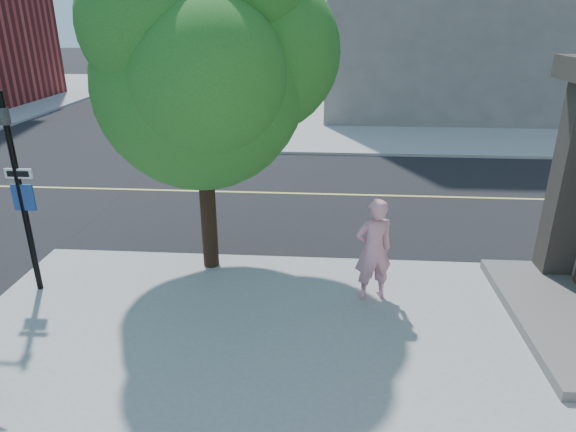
{
  "coord_description": "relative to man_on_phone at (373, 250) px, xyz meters",
  "views": [
    {
      "loc": [
        5.04,
        -9.96,
        5.11
      ],
      "look_at": [
        4.36,
        -0.53,
        1.3
      ],
      "focal_mm": 31.56,
      "sensor_mm": 36.0,
      "label": 1
    }
  ],
  "objects": [
    {
      "name": "man_on_phone",
      "position": [
        0.0,
        0.0,
        0.0
      ],
      "size": [
        0.82,
        0.66,
        1.97
      ],
      "primitive_type": "imported",
      "rotation": [
        0.0,
        0.0,
        3.44
      ],
      "color": "pink",
      "rests_on": "sidewalk_se"
    },
    {
      "name": "street_tree",
      "position": [
        -3.16,
        1.08,
        3.22
      ],
      "size": [
        4.91,
        4.46,
        6.51
      ],
      "rotation": [
        0.0,
        0.0,
        -0.11
      ],
      "color": "black",
      "rests_on": "sidewalk_se"
    },
    {
      "name": "sidewalk_ne",
      "position": [
        7.5,
        23.07,
        -1.05
      ],
      "size": [
        29.0,
        25.0,
        0.12
      ],
      "primitive_type": "cube",
      "color": "#9B9B9B",
      "rests_on": "ground"
    },
    {
      "name": "ground",
      "position": [
        -6.0,
        1.57,
        -1.11
      ],
      "size": [
        140.0,
        140.0,
        0.0
      ],
      "primitive_type": "plane",
      "color": "black",
      "rests_on": "ground"
    },
    {
      "name": "road_ew",
      "position": [
        -6.0,
        6.07,
        -1.1
      ],
      "size": [
        140.0,
        9.0,
        0.01
      ],
      "primitive_type": "cube",
      "color": "black",
      "rests_on": "ground"
    }
  ]
}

